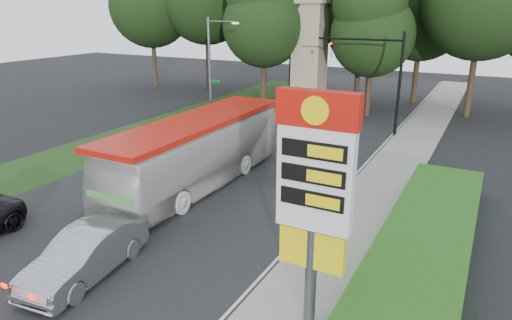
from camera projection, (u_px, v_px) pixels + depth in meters
The scene contains 13 objects.
ground at pixel (33, 279), 15.42m from camera, with size 120.00×120.00×0.00m, color black.
road_surface at pixel (221, 171), 25.47m from camera, with size 14.00×80.00×0.02m, color black.
sidewalk_right at pixel (373, 199), 21.69m from camera, with size 3.00×80.00×0.12m, color gray.
grass_verge_left at pixel (157, 128), 34.71m from camera, with size 5.00×50.00×0.02m, color #193814.
hedge at pixel (427, 239), 16.83m from camera, with size 3.00×14.00×1.20m, color #205416.
gas_station_pylon at pixel (315, 184), 11.59m from camera, with size 2.10×0.45×6.85m.
traffic_signal_mast at pixel (381, 69), 31.52m from camera, with size 6.10×0.35×7.20m.
streetlight_signs at pixel (212, 65), 35.54m from camera, with size 2.75×0.98×8.00m.
monument at pixel (310, 51), 39.81m from camera, with size 3.00×3.00×10.05m.
tree_monument_left at pixel (264, 8), 39.61m from camera, with size 7.28×7.28×14.30m.
tree_monument_right at pixel (374, 17), 36.03m from camera, with size 6.72×6.72×13.20m.
transit_bus at pixel (199, 152), 23.07m from camera, with size 2.93×12.51×3.49m, color silver.
sedan_silver at pixel (86, 254), 15.37m from camera, with size 1.73×4.95×1.63m, color #98999F.
Camera 1 is at (12.93, -8.25, 8.73)m, focal length 32.00 mm.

